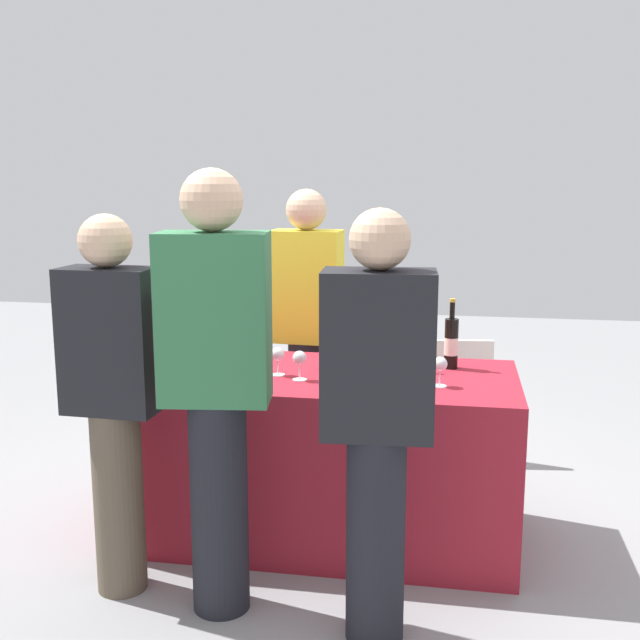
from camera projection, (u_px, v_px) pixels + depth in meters
ground_plane at (320, 533)px, 3.70m from camera, size 12.00×12.00×0.00m
tasting_table at (320, 454)px, 3.63m from camera, size 1.81×0.82×0.80m
wine_bottle_0 at (328, 344)px, 3.60m from camera, size 0.08×0.08×0.33m
wine_bottle_1 at (357, 342)px, 3.69m from camera, size 0.07×0.07×0.31m
wine_bottle_2 at (395, 344)px, 3.60m from camera, size 0.07×0.07×0.34m
wine_bottle_3 at (451, 343)px, 3.62m from camera, size 0.07×0.07×0.33m
wine_glass_0 at (278, 356)px, 3.50m from camera, size 0.07×0.07×0.13m
wine_glass_1 at (300, 359)px, 3.41m from camera, size 0.07×0.07×0.13m
wine_glass_2 at (386, 362)px, 3.35m from camera, size 0.06×0.06×0.13m
wine_glass_3 at (440, 365)px, 3.31m from camera, size 0.06×0.06×0.13m
ice_bucket at (217, 345)px, 3.75m from camera, size 0.24×0.24×0.17m
server_pouring at (307, 326)px, 4.17m from camera, size 0.38×0.23×1.63m
guest_0 at (113, 393)px, 3.06m from camera, size 0.38×0.22×1.55m
guest_1 at (216, 379)px, 2.90m from camera, size 0.43×0.28×1.72m
guest_2 at (377, 415)px, 2.72m from camera, size 0.41×0.24×1.59m
menu_board at (454, 399)px, 4.63m from camera, size 0.45×0.09×0.73m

